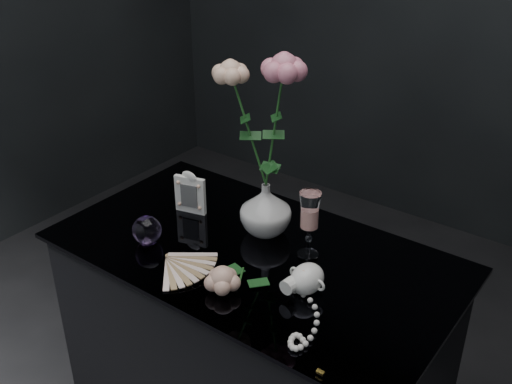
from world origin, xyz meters
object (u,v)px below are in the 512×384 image
Objects in this scene: pearl_jar at (307,278)px; wine_glass at (309,225)px; picture_frame at (190,192)px; loose_rose at (222,279)px; paperweight at (147,230)px; vase at (266,209)px.

wine_glass is at bearing 127.26° from pearl_jar.
picture_frame reaches higher than loose_rose.
picture_frame is 0.19m from paperweight.
picture_frame is 1.69× the size of paperweight.
pearl_jar is (0.45, 0.07, -0.00)m from paperweight.
pearl_jar is at bearing -58.85° from wine_glass.
picture_frame is at bearing -170.90° from vase.
paperweight is at bearing -134.00° from vase.
vase is 0.16m from wine_glass.
pearl_jar is (0.23, -0.15, -0.03)m from vase.
loose_rose is at bearing -51.20° from picture_frame.
loose_rose is 0.72× the size of pearl_jar.
wine_glass is 0.97× the size of loose_rose.
pearl_jar reaches higher than loose_rose.
vase is 1.12× the size of picture_frame.
loose_rose is (0.31, -0.23, -0.03)m from picture_frame.
wine_glass reaches higher than pearl_jar.
vase is 1.88× the size of paperweight.
picture_frame is 0.50× the size of pearl_jar.
loose_rose is at bearing -8.11° from paperweight.
paperweight is (-0.37, -0.20, -0.05)m from wine_glass.
loose_rose is (-0.08, -0.24, -0.06)m from wine_glass.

